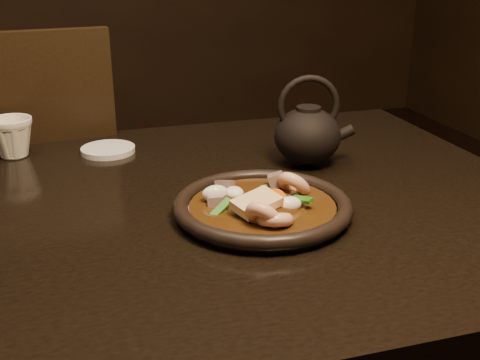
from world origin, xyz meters
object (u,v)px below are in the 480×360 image
object	(u,v)px
table	(76,257)
plate	(262,207)
tea_cup	(12,136)
teapot	(308,133)
chair	(22,211)

from	to	relation	value
table	plate	size ratio (longest dim) A/B	5.66
plate	tea_cup	xyz separation A→B (m)	(-0.39, 0.42, 0.03)
tea_cup	teapot	xyz separation A→B (m)	(0.55, -0.22, 0.02)
table	teapot	bearing A→B (deg)	13.71
teapot	chair	bearing A→B (deg)	153.83
table	chair	size ratio (longest dim) A/B	1.62
table	plate	world-z (taller)	plate
chair	plate	xyz separation A→B (m)	(0.41, -0.64, 0.23)
teapot	table	bearing A→B (deg)	-154.89
chair	teapot	size ratio (longest dim) A/B	5.73
plate	chair	bearing A→B (deg)	122.66
chair	plate	world-z (taller)	chair
chair	tea_cup	bearing A→B (deg)	90.18
tea_cup	teapot	distance (m)	0.59
tea_cup	chair	bearing A→B (deg)	95.20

